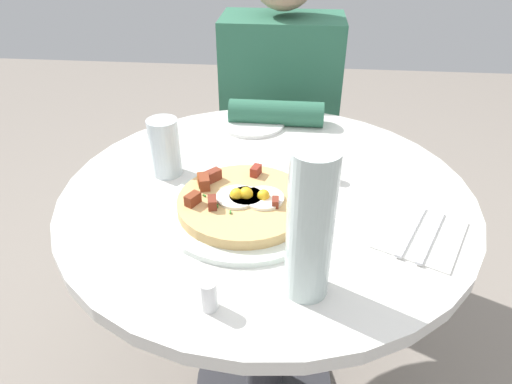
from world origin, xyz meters
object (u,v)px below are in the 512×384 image
object	(u,v)px
bread_plate	(252,123)
fork	(412,230)
person_seated	(280,141)
knife	(431,236)
pepper_shaker	(325,169)
water_bottle	(310,227)
salt_shaker	(209,295)
pizza_plate	(244,210)
breakfast_pizza	(243,202)
dining_table	(266,247)
water_glass	(165,147)

from	to	relation	value
bread_plate	fork	world-z (taller)	bread_plate
person_seated	knife	bearing A→B (deg)	112.54
person_seated	pepper_shaker	distance (m)	0.61
water_bottle	pepper_shaker	size ratio (longest dim) A/B	5.29
water_bottle	salt_shaker	world-z (taller)	water_bottle
pizza_plate	knife	bearing A→B (deg)	171.94
breakfast_pizza	water_bottle	xyz separation A→B (m)	(-0.13, 0.20, 0.10)
water_bottle	salt_shaker	xyz separation A→B (m)	(0.15, 0.05, -0.10)
person_seated	bread_plate	distance (m)	0.36
person_seated	breakfast_pizza	bearing A→B (deg)	86.45
dining_table	bread_plate	xyz separation A→B (m)	(0.07, -0.32, 0.17)
knife	water_glass	size ratio (longest dim) A/B	1.36
dining_table	salt_shaker	bearing A→B (deg)	79.76
breakfast_pizza	knife	size ratio (longest dim) A/B	1.48
dining_table	water_bottle	distance (m)	0.43
water_glass	person_seated	bearing A→B (deg)	-112.45
pizza_plate	breakfast_pizza	xyz separation A→B (m)	(0.00, -0.00, 0.02)
pizza_plate	water_bottle	world-z (taller)	water_bottle
water_bottle	water_glass	bearing A→B (deg)	-46.97
person_seated	pepper_shaker	world-z (taller)	person_seated
bread_plate	knife	world-z (taller)	bread_plate
salt_shaker	water_glass	bearing A→B (deg)	-66.80
dining_table	water_bottle	xyz separation A→B (m)	(-0.09, 0.30, 0.29)
knife	person_seated	bearing A→B (deg)	-131.69
dining_table	knife	size ratio (longest dim) A/B	4.94
knife	water_bottle	xyz separation A→B (m)	(0.23, 0.15, 0.12)
person_seated	knife	world-z (taller)	person_seated
bread_plate	fork	distance (m)	0.57
water_glass	knife	bearing A→B (deg)	161.15
dining_table	pepper_shaker	world-z (taller)	pepper_shaker
pizza_plate	water_bottle	distance (m)	0.27
person_seated	knife	xyz separation A→B (m)	(-0.31, 0.76, 0.20)
dining_table	salt_shaker	size ratio (longest dim) A/B	16.69
pizza_plate	breakfast_pizza	bearing A→B (deg)	-32.41
bread_plate	knife	xyz separation A→B (m)	(-0.38, 0.46, 0.00)
salt_shaker	bread_plate	bearing A→B (deg)	-89.80
fork	water_glass	xyz separation A→B (m)	(0.52, -0.17, 0.06)
knife	water_bottle	size ratio (longest dim) A/B	0.70
dining_table	bread_plate	bearing A→B (deg)	-78.47
dining_table	breakfast_pizza	size ratio (longest dim) A/B	3.33
pizza_plate	bread_plate	size ratio (longest dim) A/B	1.83
fork	salt_shaker	bearing A→B (deg)	-31.73
dining_table	pizza_plate	distance (m)	0.20
bread_plate	person_seated	bearing A→B (deg)	-103.20
water_glass	water_bottle	world-z (taller)	water_bottle
water_glass	water_bottle	size ratio (longest dim) A/B	0.52
knife	water_bottle	distance (m)	0.30
pepper_shaker	person_seated	bearing A→B (deg)	-77.57
dining_table	knife	world-z (taller)	knife
breakfast_pizza	bread_plate	xyz separation A→B (m)	(0.03, -0.41, -0.02)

